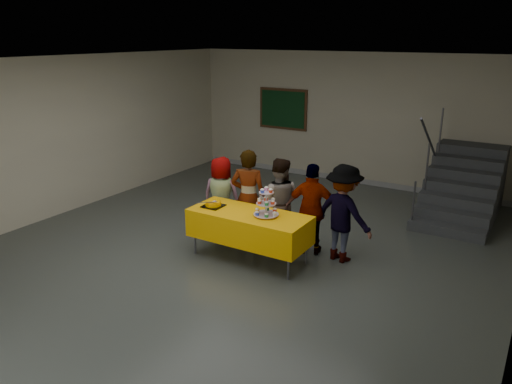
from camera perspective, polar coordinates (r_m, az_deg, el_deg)
room_shell at (r=7.32m, az=-3.01°, el=7.81°), size 10.00×10.04×3.02m
bake_table at (r=7.68m, az=-0.78°, el=-3.90°), size 1.88×0.78×0.77m
cupcake_stand at (r=7.42m, az=1.18°, el=-1.52°), size 0.38×0.38×0.44m
bear_cake at (r=7.89m, az=-4.90°, el=-1.26°), size 0.32×0.36×0.12m
schoolchild_a at (r=8.63m, az=-3.96°, el=-0.50°), size 0.76×0.58×1.39m
schoolchild_b at (r=8.21m, az=-0.89°, el=-0.59°), size 0.68×0.56×1.61m
schoolchild_c at (r=8.20m, az=2.60°, el=-1.14°), size 0.87×0.77×1.48m
schoolchild_d at (r=7.88m, az=6.45°, el=-2.01°), size 0.93×0.56×1.48m
schoolchild_e at (r=7.72m, az=9.95°, el=-2.42°), size 1.10×0.80×1.53m
staircase at (r=10.56m, az=22.62°, el=0.38°), size 1.30×2.40×2.04m
noticeboard at (r=12.50m, az=3.11°, el=9.46°), size 1.30×0.05×1.00m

